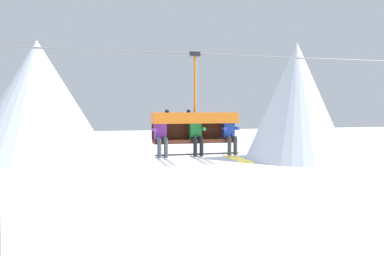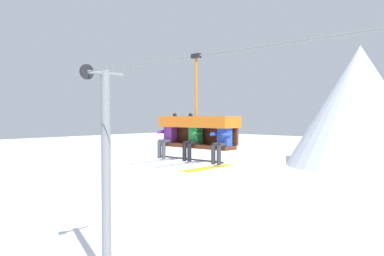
# 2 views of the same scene
# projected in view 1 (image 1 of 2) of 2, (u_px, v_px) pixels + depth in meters

# --- Properties ---
(mountain_peak_west) EXTENTS (18.01, 18.01, 15.27)m
(mountain_peak_west) POSITION_uv_depth(u_px,v_px,m) (38.00, 100.00, 48.15)
(mountain_peak_west) COLOR silver
(mountain_peak_west) RESTS_ON ground_plane
(mountain_peak_central) EXTENTS (12.76, 12.76, 14.81)m
(mountain_peak_central) POSITION_uv_depth(u_px,v_px,m) (296.00, 101.00, 47.25)
(mountain_peak_central) COLOR silver
(mountain_peak_central) RESTS_ON ground_plane
(lift_cable) EXTENTS (17.90, 0.05, 0.05)m
(lift_cable) POSITION_uv_depth(u_px,v_px,m) (280.00, 57.00, 10.99)
(lift_cable) COLOR slate
(chairlift_chair) EXTENTS (2.39, 0.74, 2.83)m
(chairlift_chair) POSITION_uv_depth(u_px,v_px,m) (194.00, 123.00, 10.50)
(chairlift_chair) COLOR #512819
(skier_purple) EXTENTS (0.48, 1.70, 1.34)m
(skier_purple) POSITION_uv_depth(u_px,v_px,m) (161.00, 134.00, 10.06)
(skier_purple) COLOR purple
(skier_green) EXTENTS (0.48, 1.70, 1.34)m
(skier_green) POSITION_uv_depth(u_px,v_px,m) (196.00, 133.00, 10.31)
(skier_green) COLOR #23843D
(skier_blue) EXTENTS (0.46, 1.70, 1.23)m
(skier_blue) POSITION_uv_depth(u_px,v_px,m) (230.00, 133.00, 10.56)
(skier_blue) COLOR #2847B7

